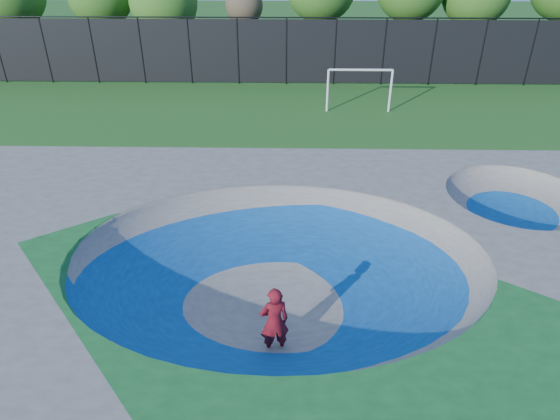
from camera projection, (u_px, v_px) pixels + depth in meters
The scene contains 6 objects.
ground at pixel (278, 300), 13.62m from camera, with size 120.00×120.00×0.00m, color #1C5116.
skate_deck at pixel (278, 278), 13.25m from camera, with size 22.00×14.00×1.50m, color gray.
skater at pixel (274, 322), 11.50m from camera, with size 0.69×0.46×1.90m, color red.
skateboard at pixel (275, 351), 11.97m from camera, with size 0.78×0.22×0.05m, color black.
soccer_goal at pixel (360, 82), 26.41m from camera, with size 3.48×0.12×2.30m.
fence at pixel (286, 50), 30.75m from camera, with size 48.09×0.09×4.04m.
Camera 1 is at (0.28, -10.56, 8.94)m, focal length 32.00 mm.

